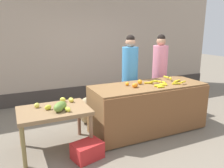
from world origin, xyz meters
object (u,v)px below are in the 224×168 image
(vendor_woman_pink_shirt, at_px, (160,74))
(produce_crate, at_px, (87,151))
(vendor_woman_blue_shirt, at_px, (130,78))
(produce_sack, at_px, (87,110))

(vendor_woman_pink_shirt, height_order, produce_crate, vendor_woman_pink_shirt)
(vendor_woman_pink_shirt, bearing_deg, produce_crate, -151.00)
(vendor_woman_pink_shirt, bearing_deg, vendor_woman_blue_shirt, -175.15)
(vendor_woman_pink_shirt, xyz_separation_m, produce_crate, (-2.20, -1.22, -0.79))
(vendor_woman_blue_shirt, height_order, produce_sack, vendor_woman_blue_shirt)
(vendor_woman_blue_shirt, distance_m, produce_crate, 1.96)
(vendor_woman_pink_shirt, height_order, produce_sack, vendor_woman_pink_shirt)
(vendor_woman_blue_shirt, relative_size, produce_crate, 4.14)
(vendor_woman_blue_shirt, bearing_deg, vendor_woman_pink_shirt, 4.85)
(vendor_woman_pink_shirt, relative_size, produce_crate, 4.15)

